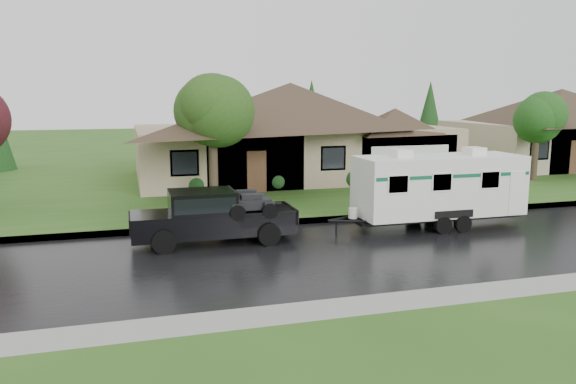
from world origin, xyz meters
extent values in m
plane|color=#2F581B|center=(0.00, 0.00, 0.00)|extent=(140.00, 140.00, 0.00)
cube|color=black|center=(0.00, -2.00, 0.01)|extent=(140.00, 8.00, 0.01)
cube|color=gray|center=(0.00, 2.25, 0.07)|extent=(140.00, 0.50, 0.15)
cube|color=#2F581B|center=(0.00, 15.00, 0.07)|extent=(140.00, 26.00, 0.15)
cube|color=gray|center=(2.00, 14.00, 1.65)|extent=(18.00, 10.00, 3.00)
pyramid|color=#36281D|center=(2.00, 14.00, 5.75)|extent=(19.44, 10.80, 2.60)
cube|color=gray|center=(7.40, 11.00, 1.50)|extent=(5.76, 4.00, 2.70)
cube|color=tan|center=(22.00, 14.50, 1.65)|extent=(14.00, 9.00, 3.00)
pyramid|color=#36281D|center=(22.00, 14.50, 5.45)|extent=(15.12, 9.72, 2.30)
cylinder|color=#382B1E|center=(-3.79, 6.62, 1.46)|extent=(0.41, 0.41, 2.62)
sphere|color=#315A1D|center=(-3.79, 6.62, 4.34)|extent=(3.62, 3.62, 3.62)
cylinder|color=#382B1E|center=(15.11, 8.50, 1.25)|extent=(0.37, 0.37, 2.20)
sphere|color=#265C1E|center=(15.11, 8.50, 3.66)|extent=(3.04, 3.04, 3.04)
sphere|color=#143814|center=(-4.30, 9.30, 0.65)|extent=(1.00, 1.00, 1.00)
sphere|color=#143814|center=(-0.10, 9.30, 0.65)|extent=(1.00, 1.00, 1.00)
sphere|color=#143814|center=(4.10, 9.30, 0.65)|extent=(1.00, 1.00, 1.00)
sphere|color=#143814|center=(8.30, 9.30, 0.65)|extent=(1.00, 1.00, 1.00)
cube|color=black|center=(-4.78, 0.24, 0.72)|extent=(5.50, 1.83, 0.79)
cube|color=black|center=(-6.79, 0.24, 0.96)|extent=(1.47, 1.79, 0.32)
cube|color=black|center=(-5.14, 0.24, 1.42)|extent=(2.20, 1.72, 0.83)
cube|color=black|center=(-5.14, 0.24, 1.47)|extent=(2.02, 1.76, 0.50)
cube|color=black|center=(-3.03, 0.24, 0.90)|extent=(2.02, 1.74, 0.06)
cylinder|color=black|center=(-6.52, -0.66, 0.39)|extent=(0.77, 0.29, 0.77)
cylinder|color=black|center=(-6.52, 1.14, 0.39)|extent=(0.77, 0.29, 0.77)
cylinder|color=black|center=(-3.03, -0.66, 0.39)|extent=(0.77, 0.29, 0.77)
cylinder|color=black|center=(-3.03, 1.14, 0.39)|extent=(0.77, 0.29, 0.77)
cube|color=white|center=(3.92, 0.24, 1.63)|extent=(6.42, 2.20, 2.25)
cube|color=black|center=(3.92, 0.24, 0.37)|extent=(6.79, 1.10, 0.13)
cube|color=#0C5538|center=(3.92, 0.24, 2.12)|extent=(6.29, 2.22, 0.13)
cube|color=white|center=(2.27, 0.24, 2.90)|extent=(0.64, 0.73, 0.29)
cube|color=white|center=(5.39, 0.24, 2.90)|extent=(0.64, 0.73, 0.29)
cylinder|color=black|center=(3.51, -0.84, 0.32)|extent=(0.64, 0.22, 0.64)
cylinder|color=black|center=(3.51, 1.33, 0.32)|extent=(0.64, 0.22, 0.64)
cylinder|color=black|center=(4.34, -0.84, 0.32)|extent=(0.64, 0.22, 0.64)
cylinder|color=black|center=(4.34, 1.33, 0.32)|extent=(0.64, 0.22, 0.64)
camera|label=1|loc=(-7.51, -18.55, 5.04)|focal=35.00mm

